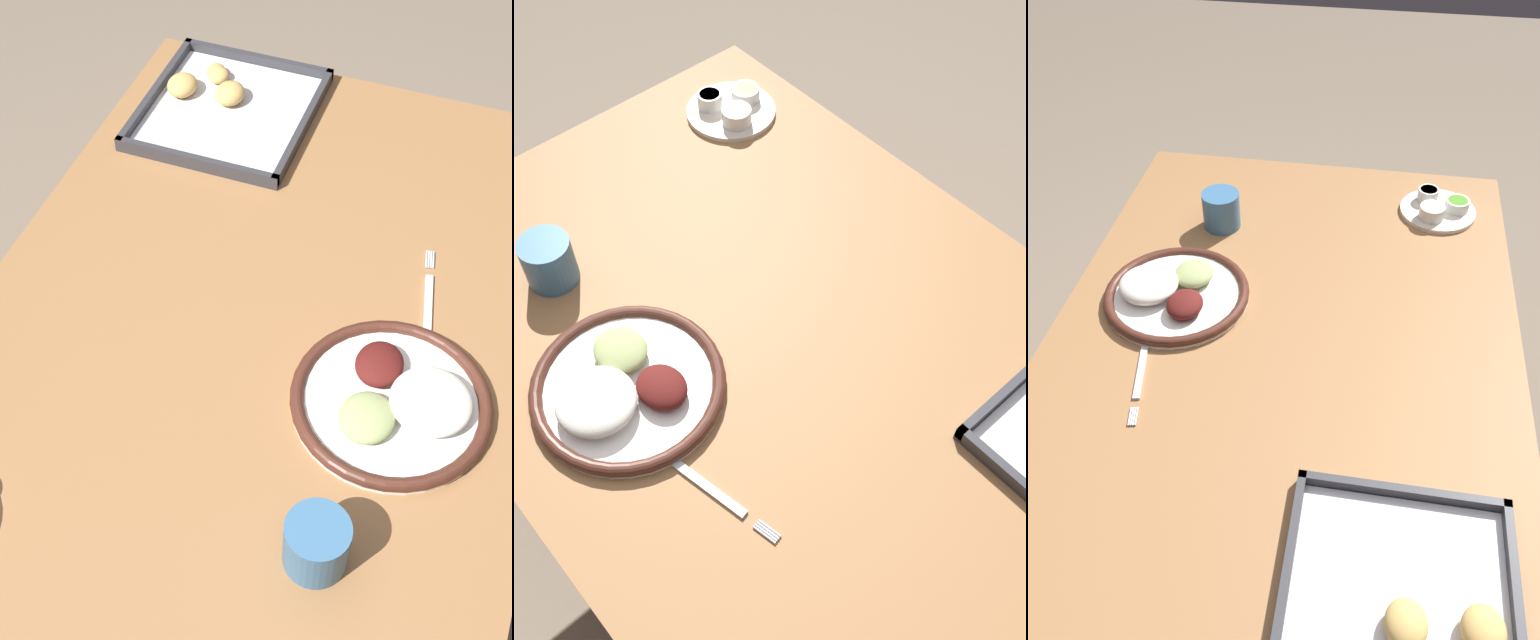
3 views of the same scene
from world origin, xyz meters
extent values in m
plane|color=#7A6B59|center=(0.00, 0.00, 0.00)|extent=(8.00, 8.00, 0.00)
cube|color=olive|center=(0.00, 0.00, 0.69)|extent=(1.23, 0.85, 0.03)
cylinder|color=olive|center=(0.57, 0.37, 0.34)|extent=(0.06, 0.06, 0.67)
cylinder|color=white|center=(-0.08, -0.22, 0.71)|extent=(0.27, 0.27, 0.01)
torus|color=#472319|center=(-0.08, -0.22, 0.71)|extent=(0.28, 0.28, 0.02)
ellipsoid|color=white|center=(-0.08, -0.27, 0.73)|extent=(0.11, 0.11, 0.04)
ellipsoid|color=#511614|center=(-0.04, -0.19, 0.73)|extent=(0.08, 0.07, 0.03)
ellipsoid|color=#9EAD6B|center=(-0.13, -0.19, 0.73)|extent=(0.08, 0.07, 0.03)
cube|color=silver|center=(0.09, -0.23, 0.71)|extent=(0.17, 0.05, 0.00)
cylinder|color=silver|center=(0.21, -0.21, 0.71)|extent=(0.03, 0.01, 0.00)
cylinder|color=silver|center=(0.20, -0.21, 0.71)|extent=(0.03, 0.01, 0.00)
cylinder|color=silver|center=(0.20, -0.20, 0.71)|extent=(0.03, 0.01, 0.00)
cylinder|color=silver|center=(0.20, -0.20, 0.71)|extent=(0.03, 0.01, 0.00)
cube|color=#333338|center=(0.43, 0.22, 0.71)|extent=(0.32, 0.30, 0.01)
cube|color=silver|center=(0.43, 0.22, 0.71)|extent=(0.30, 0.27, 0.00)
cube|color=#333338|center=(0.43, 0.08, 0.72)|extent=(0.32, 0.01, 0.02)
cube|color=#333338|center=(0.43, 0.36, 0.72)|extent=(0.32, 0.01, 0.02)
cube|color=#333338|center=(0.28, 0.22, 0.72)|extent=(0.01, 0.30, 0.02)
cube|color=#333338|center=(0.59, 0.22, 0.72)|extent=(0.01, 0.30, 0.02)
ellipsoid|color=tan|center=(0.52, 0.28, 0.72)|extent=(0.04, 0.03, 0.02)
ellipsoid|color=tan|center=(0.46, 0.23, 0.73)|extent=(0.06, 0.05, 0.03)
ellipsoid|color=tan|center=(0.45, 0.32, 0.73)|extent=(0.06, 0.05, 0.03)
ellipsoid|color=tan|center=(0.51, 0.27, 0.72)|extent=(0.04, 0.04, 0.02)
cylinder|color=#38668E|center=(-0.33, -0.19, 0.74)|extent=(0.08, 0.08, 0.08)
camera|label=1|loc=(-0.78, -0.27, 1.73)|focal=50.00mm
camera|label=2|loc=(0.46, -0.42, 1.62)|focal=42.00mm
camera|label=3|loc=(0.76, 0.13, 1.51)|focal=35.00mm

